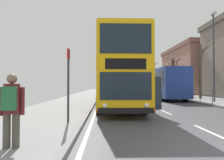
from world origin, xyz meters
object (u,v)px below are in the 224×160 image
(background_bus_far_lane, at_px, (164,83))
(bus_stop_sign_near, at_px, (68,77))
(double_decker_bus_main, at_px, (119,73))
(background_building_00, at_px, (204,70))
(street_lamp_far_side, at_px, (214,50))
(bare_tree_far_02, at_px, (201,69))
(bare_tree_far_00, at_px, (173,76))
(bare_tree_far_01, at_px, (150,76))
(pedestrian_with_backpack, at_px, (11,105))

(background_bus_far_lane, height_order, bus_stop_sign_near, background_bus_far_lane)
(background_bus_far_lane, bearing_deg, double_decker_bus_main, -122.38)
(bus_stop_sign_near, relative_size, background_building_00, 0.17)
(street_lamp_far_side, relative_size, bare_tree_far_02, 1.14)
(double_decker_bus_main, relative_size, bare_tree_far_00, 2.05)
(bare_tree_far_01, bearing_deg, bare_tree_far_00, -91.05)
(street_lamp_far_side, distance_m, bare_tree_far_00, 10.02)
(bus_stop_sign_near, bearing_deg, background_bus_far_lane, 62.11)
(street_lamp_far_side, height_order, bare_tree_far_01, street_lamp_far_side)
(pedestrian_with_backpack, bearing_deg, double_decker_bus_main, 72.16)
(pedestrian_with_backpack, height_order, bus_stop_sign_near, bus_stop_sign_near)
(bare_tree_far_01, bearing_deg, bus_stop_sign_near, -106.98)
(street_lamp_far_side, distance_m, bare_tree_far_02, 5.10)
(bare_tree_far_00, bearing_deg, bare_tree_far_02, -75.58)
(background_bus_far_lane, xyz_separation_m, bus_stop_sign_near, (-7.71, -14.56, 0.10))
(double_decker_bus_main, xyz_separation_m, bare_tree_far_00, (7.89, 12.93, 0.34))
(bus_stop_sign_near, bearing_deg, street_lamp_far_side, 41.24)
(street_lamp_far_side, height_order, bare_tree_far_00, street_lamp_far_side)
(pedestrian_with_backpack, relative_size, bare_tree_far_01, 0.25)
(bare_tree_far_00, height_order, background_building_00, background_building_00)
(double_decker_bus_main, height_order, background_bus_far_lane, double_decker_bus_main)
(double_decker_bus_main, height_order, bare_tree_far_00, bare_tree_far_00)
(bare_tree_far_02, bearing_deg, street_lamp_far_side, -103.15)
(background_bus_far_lane, relative_size, bare_tree_far_00, 1.92)
(background_bus_far_lane, distance_m, bare_tree_far_00, 5.04)
(background_bus_far_lane, bearing_deg, street_lamp_far_side, -64.90)
(street_lamp_far_side, relative_size, background_building_00, 0.45)
(pedestrian_with_backpack, xyz_separation_m, background_building_00, (20.52, 33.92, 3.27))
(pedestrian_with_backpack, bearing_deg, background_building_00, 58.82)
(background_bus_far_lane, xyz_separation_m, bare_tree_far_02, (3.72, -0.70, 1.53))
(pedestrian_with_backpack, height_order, background_building_00, background_building_00)
(background_bus_far_lane, relative_size, bare_tree_far_01, 1.47)
(pedestrian_with_backpack, height_order, street_lamp_far_side, street_lamp_far_side)
(double_decker_bus_main, height_order, street_lamp_far_side, street_lamp_far_side)
(double_decker_bus_main, relative_size, bare_tree_far_01, 1.56)
(street_lamp_far_side, bearing_deg, bus_stop_sign_near, -138.76)
(background_bus_far_lane, distance_m, street_lamp_far_side, 6.68)
(background_building_00, bearing_deg, double_decker_bus_main, -125.33)
(bare_tree_far_02, relative_size, background_building_00, 0.40)
(pedestrian_with_backpack, distance_m, background_building_00, 39.78)
(double_decker_bus_main, height_order, bus_stop_sign_near, double_decker_bus_main)
(double_decker_bus_main, xyz_separation_m, bus_stop_sign_near, (-2.25, -5.95, -0.48))
(street_lamp_far_side, xyz_separation_m, bare_tree_far_01, (0.12, 25.07, -1.09))
(bus_stop_sign_near, relative_size, bare_tree_far_02, 0.42)
(bare_tree_far_00, xyz_separation_m, background_building_00, (9.71, 11.89, 1.71))
(double_decker_bus_main, relative_size, bus_stop_sign_near, 3.70)
(pedestrian_with_backpack, height_order, bare_tree_far_02, bare_tree_far_02)
(background_bus_far_lane, xyz_separation_m, street_lamp_far_side, (2.59, -5.53, 2.72))
(background_bus_far_lane, height_order, background_building_00, background_building_00)
(street_lamp_far_side, xyz_separation_m, bare_tree_far_00, (-0.16, 9.85, -1.80))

